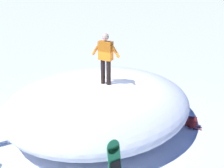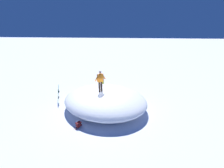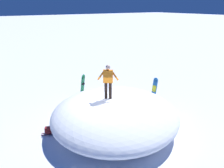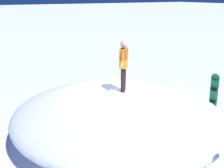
# 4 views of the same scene
# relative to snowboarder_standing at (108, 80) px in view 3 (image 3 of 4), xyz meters

# --- Properties ---
(ground) EXTENTS (240.00, 240.00, 0.00)m
(ground) POSITION_rel_snowboarder_standing_xyz_m (-0.08, 0.30, -2.36)
(ground) COLOR white
(snow_mound) EXTENTS (8.90, 8.74, 1.45)m
(snow_mound) POSITION_rel_snowboarder_standing_xyz_m (-0.30, -0.18, -1.64)
(snow_mound) COLOR white
(snow_mound) RESTS_ON ground
(snowboarder_standing) EXTENTS (0.69, 0.82, 1.61)m
(snowboarder_standing) POSITION_rel_snowboarder_standing_xyz_m (0.00, 0.00, 0.00)
(snowboarder_standing) COLOR black
(snowboarder_standing) RESTS_ON snow_mound
(snowboard_primary_upright) EXTENTS (0.35, 0.37, 1.63)m
(snowboard_primary_upright) POSITION_rel_snowboarder_standing_xyz_m (3.73, -0.55, -1.52)
(snowboard_primary_upright) COLOR #1E8C47
(snowboard_primary_upright) RESTS_ON ground
(snowboard_secondary_upright) EXTENTS (0.36, 0.38, 1.64)m
(snowboard_secondary_upright) POSITION_rel_snowboarder_standing_xyz_m (0.63, -3.56, -1.51)
(snowboard_secondary_upright) COLOR #2672BF
(snowboard_secondary_upright) RESTS_ON ground
(backpack_near) EXTENTS (0.47, 0.58, 0.36)m
(backpack_near) POSITION_rel_snowboarder_standing_xyz_m (0.84, 2.66, -2.18)
(backpack_near) COLOR maroon
(backpack_near) RESTS_ON ground
(backpack_far) EXTENTS (0.33, 0.53, 0.41)m
(backpack_far) POSITION_rel_snowboarder_standing_xyz_m (1.71, -3.50, -2.15)
(backpack_far) COLOR #383D23
(backpack_far) RESTS_ON ground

